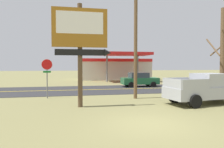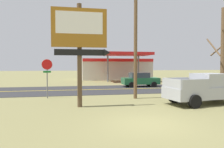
% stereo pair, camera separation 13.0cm
% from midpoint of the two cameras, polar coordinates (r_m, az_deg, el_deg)
% --- Properties ---
extents(ground_plane, '(180.00, 180.00, 0.00)m').
position_cam_midpoint_polar(ground_plane, '(9.31, 10.10, -13.21)').
color(ground_plane, olive).
extents(road_asphalt, '(140.00, 8.00, 0.02)m').
position_cam_midpoint_polar(road_asphalt, '(21.75, -2.35, -4.18)').
color(road_asphalt, '#2B2B2D').
rests_on(road_asphalt, ground).
extents(road_centre_line, '(126.00, 0.20, 0.01)m').
position_cam_midpoint_polar(road_centre_line, '(21.74, -2.35, -4.14)').
color(road_centre_line, gold).
rests_on(road_centre_line, road_asphalt).
extents(motel_sign, '(3.45, 0.54, 6.11)m').
position_cam_midpoint_polar(motel_sign, '(12.70, -8.15, 9.83)').
color(motel_sign, brown).
rests_on(motel_sign, ground).
extents(stop_sign, '(0.80, 0.08, 2.95)m').
position_cam_midpoint_polar(stop_sign, '(16.62, -16.86, 0.67)').
color(stop_sign, slate).
rests_on(stop_sign, ground).
extents(utility_pole, '(2.10, 0.26, 9.95)m').
position_cam_midpoint_polar(utility_pole, '(16.17, 6.61, 12.40)').
color(utility_pole, brown).
rests_on(utility_pole, ground).
extents(bare_tree, '(1.90, 1.83, 7.11)m').
position_cam_midpoint_polar(bare_tree, '(19.45, 27.91, 5.49)').
color(bare_tree, brown).
rests_on(bare_tree, ground).
extents(gas_station, '(12.00, 11.50, 4.40)m').
position_cam_midpoint_polar(gas_station, '(37.68, 1.08, 1.55)').
color(gas_station, beige).
rests_on(gas_station, ground).
extents(pickup_silver_parked_on_lawn, '(5.43, 2.80, 1.96)m').
position_cam_midpoint_polar(pickup_silver_parked_on_lawn, '(15.01, 24.05, -3.68)').
color(pickup_silver_parked_on_lawn, '#A8AAAF').
rests_on(pickup_silver_parked_on_lawn, ground).
extents(car_green_near_lane, '(4.20, 2.00, 1.64)m').
position_cam_midpoint_polar(car_green_near_lane, '(24.72, 7.72, -1.50)').
color(car_green_near_lane, '#1E6038').
rests_on(car_green_near_lane, ground).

